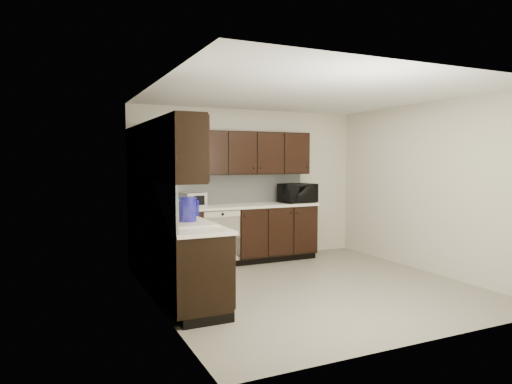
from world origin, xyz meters
TOP-DOWN VIEW (x-y plane):
  - floor at (0.00, 0.00)m, footprint 4.00×4.00m
  - ceiling at (0.00, 0.00)m, footprint 4.00×4.00m
  - wall_back at (0.00, 2.00)m, footprint 4.00×0.02m
  - wall_left at (-2.00, 0.00)m, footprint 0.02×4.00m
  - wall_right at (2.00, 0.00)m, footprint 0.02×4.00m
  - wall_front at (0.00, -2.00)m, footprint 4.00×0.02m
  - lower_cabinets at (-1.01, 1.11)m, footprint 3.00×2.80m
  - countertop at (-1.01, 1.11)m, footprint 3.03×2.83m
  - backsplash at (-1.22, 1.32)m, footprint 3.00×2.80m
  - upper_cabinets at (-1.10, 1.20)m, footprint 3.00×2.80m
  - dishwasher at (-0.70, 1.41)m, footprint 0.58×0.04m
  - sink at (-1.68, -0.01)m, footprint 0.54×0.82m
  - microwave at (0.75, 1.64)m, footprint 0.61×0.44m
  - soap_bottle_a at (-1.54, 0.55)m, footprint 0.11×0.11m
  - soap_bottle_b at (-1.78, 0.24)m, footprint 0.12×0.12m
  - toaster_oven at (-1.07, 1.68)m, footprint 0.40×0.34m
  - storage_bin at (-1.66, 1.09)m, footprint 0.52×0.45m
  - blue_pitcher at (-1.66, -0.02)m, footprint 0.24×0.24m
  - teal_tumbler at (-1.49, 1.04)m, footprint 0.11×0.11m
  - paper_towel_roll at (-1.52, 1.35)m, footprint 0.17×0.17m

SIDE VIEW (x-z plane):
  - floor at x=0.00m, z-range 0.00..0.00m
  - lower_cabinets at x=-1.01m, z-range -0.04..0.86m
  - dishwasher at x=-0.70m, z-range 0.16..0.94m
  - sink at x=-1.68m, z-range 0.67..1.09m
  - countertop at x=-1.01m, z-range 0.90..0.94m
  - storage_bin at x=-1.66m, z-range 0.94..1.11m
  - soap_bottle_a at x=-1.54m, z-range 0.94..1.13m
  - teal_tumbler at x=-1.49m, z-range 0.94..1.15m
  - toaster_oven at x=-1.07m, z-range 0.94..1.16m
  - soap_bottle_b at x=-1.78m, z-range 0.94..1.21m
  - blue_pitcher at x=-1.66m, z-range 0.94..1.24m
  - paper_towel_roll at x=-1.52m, z-range 0.94..1.24m
  - microwave at x=0.75m, z-range 0.94..1.26m
  - backsplash at x=-1.22m, z-range 0.94..1.42m
  - wall_back at x=0.00m, z-range 0.00..2.50m
  - wall_left at x=-2.00m, z-range 0.00..2.50m
  - wall_right at x=2.00m, z-range 0.00..2.50m
  - wall_front at x=0.00m, z-range 0.00..2.50m
  - upper_cabinets at x=-1.10m, z-range 1.42..2.12m
  - ceiling at x=0.00m, z-range 2.50..2.50m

